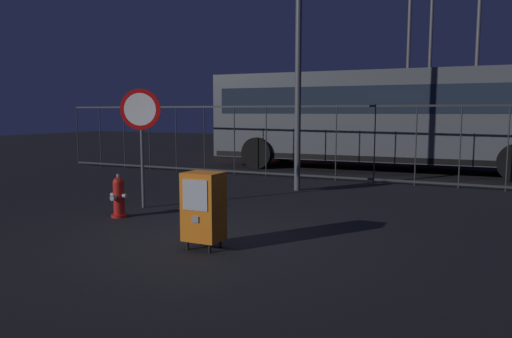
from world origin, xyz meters
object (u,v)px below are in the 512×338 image
at_px(fire_hydrant, 119,197).
at_px(street_light_near_right, 430,48).
at_px(newspaper_box_primary, 204,206).
at_px(bus_near, 383,115).
at_px(stop_sign, 141,123).
at_px(bus_far, 344,114).
at_px(street_light_far_left, 409,31).
at_px(street_light_near_left, 477,52).

xyz_separation_m(fire_hydrant, street_light_near_right, (3.22, 15.73, 4.11)).
bearing_deg(newspaper_box_primary, bus_near, 88.33).
xyz_separation_m(stop_sign, street_light_near_right, (3.39, 14.87, 2.87)).
relative_size(fire_hydrant, newspaper_box_primary, 0.73).
bearing_deg(fire_hydrant, street_light_near_right, 78.42).
relative_size(fire_hydrant, street_light_near_right, 0.10).
bearing_deg(stop_sign, bus_far, 88.11).
xyz_separation_m(fire_hydrant, bus_far, (0.24, 13.30, 1.36)).
xyz_separation_m(newspaper_box_primary, street_light_far_left, (0.26, 14.92, 4.34)).
height_order(fire_hydrant, stop_sign, stop_sign).
bearing_deg(street_light_near_left, fire_hydrant, -110.12).
xyz_separation_m(newspaper_box_primary, stop_sign, (-2.53, 1.94, 1.03)).
relative_size(stop_sign, bus_near, 0.21).
relative_size(newspaper_box_primary, bus_far, 0.09).
bearing_deg(street_light_near_right, newspaper_box_primary, -92.92).
height_order(bus_near, street_light_near_right, street_light_near_right).
xyz_separation_m(newspaper_box_primary, street_light_near_right, (0.86, 16.81, 3.90)).
relative_size(bus_far, street_light_near_right, 1.38).
relative_size(street_light_near_right, street_light_far_left, 0.90).
xyz_separation_m(bus_near, street_light_far_left, (-0.03, 4.86, 3.20)).
bearing_deg(fire_hydrant, stop_sign, 100.95).
xyz_separation_m(stop_sign, bus_near, (2.83, 8.12, 0.11)).
distance_m(fire_hydrant, street_light_near_right, 16.57).
relative_size(bus_far, street_light_far_left, 1.24).
height_order(street_light_near_left, street_light_near_right, street_light_near_right).
relative_size(fire_hydrant, street_light_far_left, 0.09).
distance_m(bus_near, street_light_near_right, 7.31).
bearing_deg(street_light_far_left, bus_near, -89.60).
bearing_deg(street_light_near_left, street_light_far_left, -178.81).
xyz_separation_m(bus_near, street_light_near_left, (2.43, 4.91, 2.30)).
distance_m(newspaper_box_primary, street_light_far_left, 15.55).
bearing_deg(fire_hydrant, newspaper_box_primary, -24.59).
bearing_deg(bus_far, street_light_near_left, 14.57).
distance_m(bus_near, street_light_far_left, 5.82).
height_order(fire_hydrant, street_light_far_left, street_light_far_left).
bearing_deg(bus_far, newspaper_box_primary, -73.99).
distance_m(newspaper_box_primary, street_light_near_right, 17.28).
height_order(fire_hydrant, street_light_near_right, street_light_near_right).
xyz_separation_m(bus_near, bus_far, (-2.42, 4.32, 0.00)).
bearing_deg(bus_far, fire_hydrant, -83.44).
xyz_separation_m(fire_hydrant, street_light_far_left, (2.63, 13.84, 4.56)).
relative_size(bus_near, street_light_near_left, 1.53).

